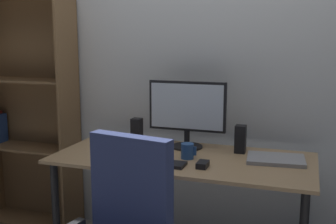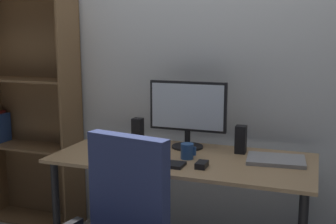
% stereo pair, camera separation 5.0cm
% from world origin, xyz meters
% --- Properties ---
extents(back_wall, '(6.40, 0.10, 2.60)m').
position_xyz_m(back_wall, '(0.00, 0.52, 1.30)').
color(back_wall, silver).
rests_on(back_wall, ground).
extents(desk, '(1.52, 0.69, 0.74)m').
position_xyz_m(desk, '(0.00, 0.00, 0.65)').
color(desk, tan).
rests_on(desk, ground).
extents(monitor, '(0.50, 0.20, 0.43)m').
position_xyz_m(monitor, '(-0.03, 0.20, 0.98)').
color(monitor, black).
rests_on(monitor, desk).
extents(keyboard, '(0.29, 0.12, 0.02)m').
position_xyz_m(keyboard, '(-0.07, -0.19, 0.75)').
color(keyboard, black).
rests_on(keyboard, desk).
extents(mouse, '(0.06, 0.10, 0.03)m').
position_xyz_m(mouse, '(0.16, -0.16, 0.76)').
color(mouse, black).
rests_on(mouse, desk).
extents(coffee_mug, '(0.09, 0.07, 0.09)m').
position_xyz_m(coffee_mug, '(0.04, -0.03, 0.78)').
color(coffee_mug, '#285193').
rests_on(coffee_mug, desk).
extents(laptop, '(0.34, 0.26, 0.02)m').
position_xyz_m(laptop, '(0.53, 0.08, 0.75)').
color(laptop, '#99999E').
rests_on(laptop, desk).
extents(speaker_left, '(0.06, 0.07, 0.17)m').
position_xyz_m(speaker_left, '(-0.38, 0.20, 0.82)').
color(speaker_left, black).
rests_on(speaker_left, desk).
extents(speaker_right, '(0.06, 0.07, 0.17)m').
position_xyz_m(speaker_right, '(0.31, 0.20, 0.82)').
color(speaker_right, black).
rests_on(speaker_right, desk).
extents(paper_sheet, '(0.25, 0.32, 0.00)m').
position_xyz_m(paper_sheet, '(-0.30, -0.19, 0.74)').
color(paper_sheet, white).
rests_on(paper_sheet, desk).
extents(bookshelf, '(0.77, 0.28, 1.72)m').
position_xyz_m(bookshelf, '(-1.35, 0.35, 0.85)').
color(bookshelf, brown).
rests_on(bookshelf, ground).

